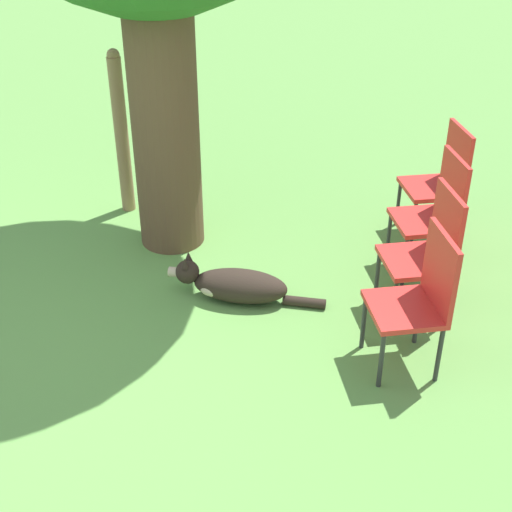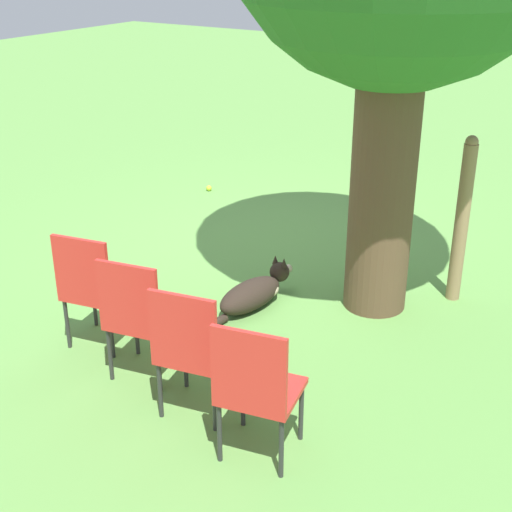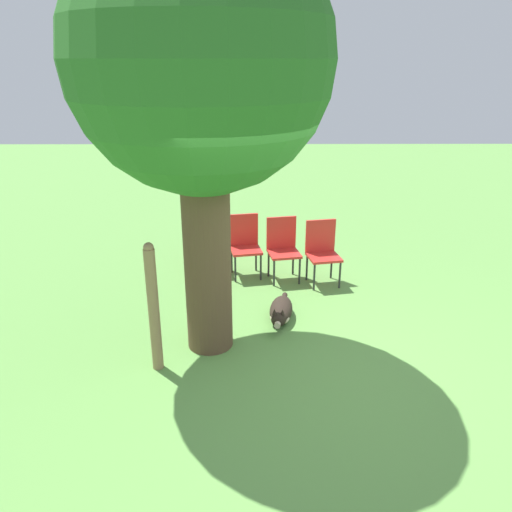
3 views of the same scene
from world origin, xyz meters
TOP-DOWN VIEW (x-y plane):
  - ground_plane at (0.00, 0.00)m, footprint 30.00×30.00m
  - dog at (0.99, 0.30)m, footprint 1.13×0.38m
  - fence_post at (-0.04, 1.65)m, footprint 0.11×0.11m
  - red_chair_0 at (2.16, -0.35)m, footprint 0.50×0.51m
  - red_chair_1 at (2.30, 0.21)m, footprint 0.50×0.51m
  - red_chair_2 at (2.45, 0.77)m, footprint 0.50×0.51m
  - red_chair_3 at (2.60, 1.33)m, footprint 0.50×0.51m
  - tennis_ball at (-1.20, -1.74)m, footprint 0.07×0.07m

SIDE VIEW (x-z plane):
  - ground_plane at x=0.00m, z-range 0.00..0.00m
  - tennis_ball at x=-1.20m, z-range 0.00..0.07m
  - dog at x=0.99m, z-range -0.04..0.29m
  - red_chair_0 at x=2.16m, z-range 0.06..0.98m
  - red_chair_1 at x=2.30m, z-range 0.06..0.98m
  - red_chair_2 at x=2.45m, z-range 0.06..0.98m
  - red_chair_3 at x=2.60m, z-range 0.06..0.98m
  - fence_post at x=-0.04m, z-range 0.01..1.42m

